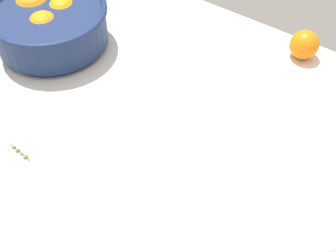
# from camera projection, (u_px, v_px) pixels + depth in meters

# --- Properties ---
(ground_plane) EXTENTS (1.44, 0.98, 0.03)m
(ground_plane) POSITION_uv_depth(u_px,v_px,m) (150.00, 161.00, 0.79)
(ground_plane) COLOR silver
(fruit_bowl) EXTENTS (0.26, 0.26, 0.11)m
(fruit_bowl) POSITION_uv_depth(u_px,v_px,m) (51.00, 25.00, 0.96)
(fruit_bowl) COLOR navy
(fruit_bowl) RESTS_ON ground_plane
(loose_orange_3) EXTENTS (0.06, 0.06, 0.06)m
(loose_orange_3) POSITION_uv_depth(u_px,v_px,m) (304.00, 45.00, 0.94)
(loose_orange_3) COLOR orange
(loose_orange_3) RESTS_ON ground_plane
(herb_sprig_0) EXTENTS (0.06, 0.01, 0.01)m
(herb_sprig_0) POSITION_uv_depth(u_px,v_px,m) (20.00, 152.00, 0.78)
(herb_sprig_0) COLOR #4F743E
(herb_sprig_0) RESTS_ON ground_plane
(herb_sprig_1) EXTENTS (0.04, 0.05, 0.01)m
(herb_sprig_1) POSITION_uv_depth(u_px,v_px,m) (106.00, 0.00, 1.12)
(herb_sprig_1) COLOR #478030
(herb_sprig_1) RESTS_ON ground_plane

